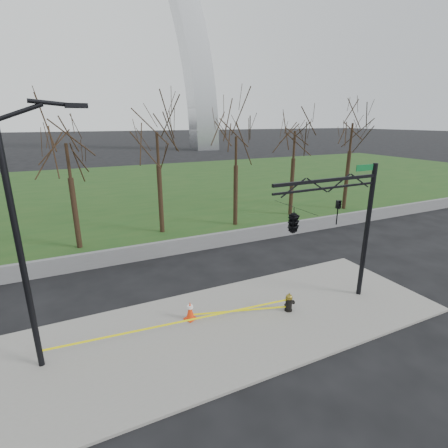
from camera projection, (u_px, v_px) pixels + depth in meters
name	position (u px, v px, depth m)	size (l,w,h in m)	color
ground	(225.00, 328.00, 12.93)	(500.00, 500.00, 0.00)	black
sidewalk	(225.00, 327.00, 12.92)	(18.00, 6.00, 0.10)	gray
grass_strip	(112.00, 189.00, 38.76)	(120.00, 40.00, 0.06)	#1B3E16
guardrail	(166.00, 248.00, 19.69)	(60.00, 0.30, 0.90)	#59595B
tree_row	(118.00, 180.00, 21.35)	(42.43, 4.00, 7.94)	black
fire_hydrant	(289.00, 303.00, 13.82)	(0.48, 0.32, 0.80)	black
traffic_cone	(190.00, 310.00, 13.22)	(0.53, 0.53, 0.78)	red
street_light	(25.00, 229.00, 9.59)	(2.39, 0.39, 8.21)	black
traffic_signal_mast	(310.00, 217.00, 12.68)	(5.10, 2.50, 6.00)	black
caution_tape	(200.00, 318.00, 12.64)	(9.12, 1.17, 0.41)	#FFF30D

